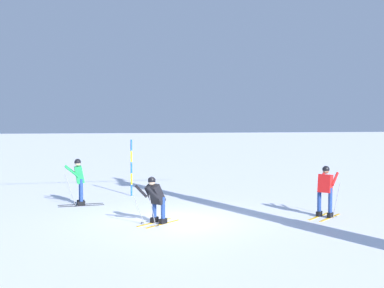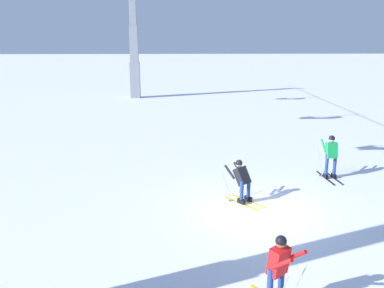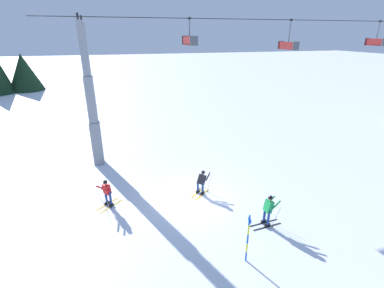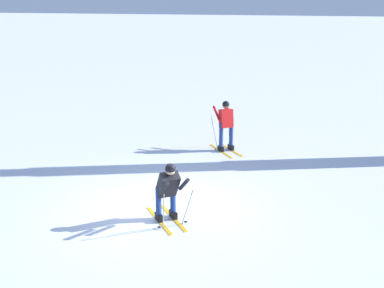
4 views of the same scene
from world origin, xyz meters
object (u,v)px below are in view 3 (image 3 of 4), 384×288
object	(u,v)px
chairlift_seat_middle	(375,42)
skier_distant_uphill	(268,208)
lift_tower_near	(92,108)
chairlift_seat_nearest	(189,41)
skier_distant_downhill	(107,191)
chairlift_seat_second	(287,45)
trail_marker_pole	(248,237)
skier_carving_main	(202,180)

from	to	relation	value
chairlift_seat_middle	skier_distant_uphill	size ratio (longest dim) A/B	1.15
lift_tower_near	chairlift_seat_nearest	world-z (taller)	lift_tower_near
skier_distant_downhill	chairlift_seat_second	bearing A→B (deg)	22.23
chairlift_seat_nearest	chairlift_seat_second	world-z (taller)	same
chairlift_seat_nearest	skier_distant_downhill	size ratio (longest dim) A/B	1.33
trail_marker_pole	chairlift_seat_middle	bearing A→B (deg)	33.90
lift_tower_near	chairlift_seat_nearest	distance (m)	8.41
chairlift_seat_nearest	chairlift_seat_second	distance (m)	8.24
lift_tower_near	skier_distant_downhill	bearing A→B (deg)	-84.18
skier_distant_uphill	lift_tower_near	bearing A→B (deg)	130.10
lift_tower_near	skier_distant_uphill	world-z (taller)	lift_tower_near
chairlift_seat_nearest	skier_carving_main	bearing A→B (deg)	-98.40
chairlift_seat_second	skier_distant_uphill	distance (m)	14.29
skier_distant_downhill	trail_marker_pole	bearing A→B (deg)	-46.17
trail_marker_pole	skier_distant_uphill	bearing A→B (deg)	41.59
chairlift_seat_middle	trail_marker_pole	bearing A→B (deg)	-146.10
chairlift_seat_second	skier_distant_uphill	bearing A→B (deg)	-124.15
chairlift_seat_nearest	chairlift_seat_middle	size ratio (longest dim) A/B	1.11
skier_distant_uphill	skier_distant_downhill	size ratio (longest dim) A/B	1.04
skier_distant_downhill	lift_tower_near	bearing A→B (deg)	95.82
trail_marker_pole	skier_distant_downhill	distance (m)	8.32
chairlift_seat_nearest	lift_tower_near	bearing A→B (deg)	-180.00
chairlift_seat_nearest	chairlift_seat_second	xyz separation A→B (m)	(8.23, -0.00, -0.39)
skier_distant_downhill	chairlift_seat_nearest	bearing A→B (deg)	42.69
chairlift_seat_middle	skier_distant_uphill	bearing A→B (deg)	-147.27
chairlift_seat_middle	skier_distant_downhill	bearing A→B (deg)	-165.69
lift_tower_near	chairlift_seat_middle	bearing A→B (deg)	-0.00
chairlift_seat_nearest	chairlift_seat_middle	distance (m)	17.12
skier_carving_main	chairlift_seat_second	xyz separation A→B (m)	(9.15, 6.17, 7.57)
chairlift_seat_middle	skier_distant_downhill	world-z (taller)	chairlift_seat_middle
chairlift_seat_middle	chairlift_seat_nearest	bearing A→B (deg)	180.00
chairlift_seat_second	skier_carving_main	bearing A→B (deg)	-145.98
chairlift_seat_nearest	trail_marker_pole	xyz separation A→B (m)	(-0.79, -12.04, -7.52)
skier_carving_main	chairlift_seat_nearest	bearing A→B (deg)	81.60
skier_distant_uphill	chairlift_seat_second	bearing A→B (deg)	55.85
skier_carving_main	chairlift_seat_nearest	size ratio (longest dim) A/B	0.71
chairlift_seat_middle	skier_distant_uphill	xyz separation A→B (m)	(-15.76, -10.13, -7.59)
skier_carving_main	lift_tower_near	size ratio (longest dim) A/B	0.15
trail_marker_pole	skier_distant_downhill	xyz separation A→B (m)	(-5.76, 6.00, -0.30)
chairlift_seat_nearest	skier_distant_uphill	xyz separation A→B (m)	(1.37, -10.13, -7.77)
skier_distant_uphill	skier_distant_downhill	world-z (taller)	skier_distant_uphill
lift_tower_near	skier_distant_uphill	distance (m)	13.66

